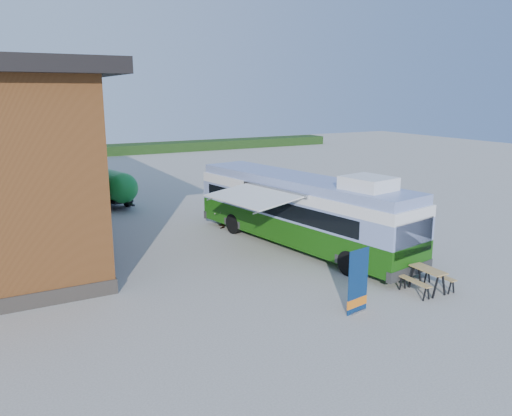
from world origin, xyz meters
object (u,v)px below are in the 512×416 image
banner (358,287)px  picnic_table (428,275)px  bus (301,208)px  slurry_tanker (107,184)px  person_a (106,228)px  person_b (220,212)px

banner → picnic_table: (3.09, 0.17, -0.22)m
bus → slurry_tanker: bus is taller
bus → banner: size_ratio=5.83×
picnic_table → person_a: size_ratio=0.82×
bus → slurry_tanker: size_ratio=2.06×
slurry_tanker → bus: bearing=-80.2°
bus → picnic_table: (0.95, -6.23, -1.07)m
banner → slurry_tanker: (-3.43, 18.46, 0.42)m
person_a → person_b: 5.62m
picnic_table → person_a: person_a is taller
bus → person_a: size_ratio=6.80×
picnic_table → person_b: (-2.75, 10.56, 0.18)m
banner → person_b: banner is taller
banner → picnic_table: size_ratio=1.42×
person_b → slurry_tanker: bearing=-136.8°
person_a → bus: bearing=-60.0°
person_b → slurry_tanker: 8.61m
picnic_table → slurry_tanker: 19.42m
bus → person_b: bearing=102.1°
person_a → slurry_tanker: bearing=44.4°
picnic_table → slurry_tanker: bearing=109.5°
banner → picnic_table: banner is taller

